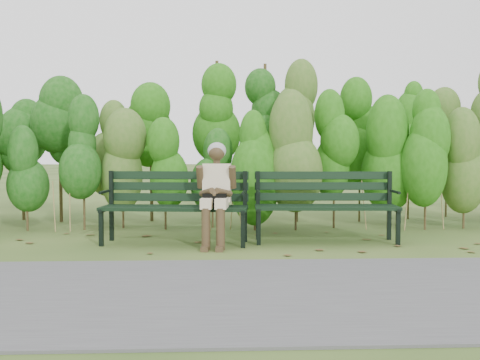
{
  "coord_description": "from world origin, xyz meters",
  "views": [
    {
      "loc": [
        -0.3,
        -6.5,
        1.11
      ],
      "look_at": [
        0.0,
        0.35,
        0.75
      ],
      "focal_mm": 42.0,
      "sensor_mm": 36.0,
      "label": 1
    }
  ],
  "objects": [
    {
      "name": "leaf_litter",
      "position": [
        0.03,
        -0.25,
        0.0
      ],
      "size": [
        5.64,
        2.25,
        0.01
      ],
      "color": "brown",
      "rests_on": "ground"
    },
    {
      "name": "seated_woman",
      "position": [
        -0.3,
        0.01,
        0.69
      ],
      "size": [
        0.48,
        0.71,
        1.21
      ],
      "color": "beige",
      "rests_on": "ground"
    },
    {
      "name": "hedge_band",
      "position": [
        0.0,
        1.86,
        1.26
      ],
      "size": [
        11.04,
        1.67,
        2.42
      ],
      "color": "#47381E",
      "rests_on": "ground"
    },
    {
      "name": "bench_left",
      "position": [
        -0.78,
        0.24,
        0.51
      ],
      "size": [
        1.78,
        0.75,
        0.86
      ],
      "color": "black",
      "rests_on": "ground"
    },
    {
      "name": "ground",
      "position": [
        0.0,
        0.0,
        0.0
      ],
      "size": [
        80.0,
        80.0,
        0.0
      ],
      "primitive_type": "plane",
      "color": "#2B4919"
    },
    {
      "name": "bench_right",
      "position": [
        1.04,
        0.28,
        0.5
      ],
      "size": [
        1.74,
        0.65,
        0.86
      ],
      "color": "black",
      "rests_on": "ground"
    },
    {
      "name": "footpath",
      "position": [
        0.0,
        -2.2,
        0.01
      ],
      "size": [
        60.0,
        2.5,
        0.01
      ],
      "primitive_type": "cube",
      "color": "#474749",
      "rests_on": "ground"
    }
  ]
}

